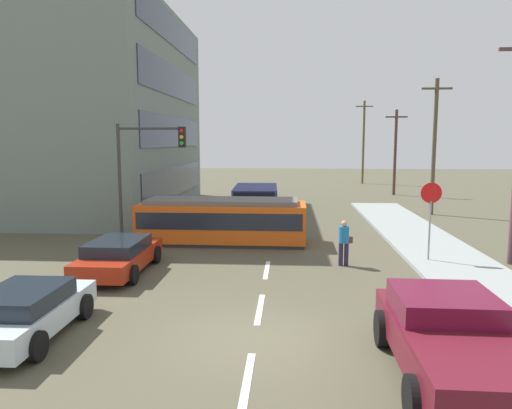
% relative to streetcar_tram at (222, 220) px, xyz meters
% --- Properties ---
extents(ground_plane, '(120.00, 120.00, 0.00)m').
position_rel_streetcar_tram_xyz_m(ground_plane, '(2.20, -0.48, -1.02)').
color(ground_plane, '#504C39').
extents(sidewalk_curb_right, '(3.20, 36.00, 0.14)m').
position_rel_streetcar_tram_xyz_m(sidewalk_curb_right, '(9.00, -4.48, -0.95)').
color(sidewalk_curb_right, '#949B98').
rests_on(sidewalk_curb_right, ground).
extents(lane_stripe_0, '(0.16, 2.40, 0.01)m').
position_rel_streetcar_tram_xyz_m(lane_stripe_0, '(2.20, -12.48, -1.02)').
color(lane_stripe_0, silver).
rests_on(lane_stripe_0, ground).
extents(lane_stripe_1, '(0.16, 2.40, 0.01)m').
position_rel_streetcar_tram_xyz_m(lane_stripe_1, '(2.20, -8.48, -1.02)').
color(lane_stripe_1, silver).
rests_on(lane_stripe_1, ground).
extents(lane_stripe_2, '(0.16, 2.40, 0.01)m').
position_rel_streetcar_tram_xyz_m(lane_stripe_2, '(2.20, -4.48, -1.02)').
color(lane_stripe_2, silver).
rests_on(lane_stripe_2, ground).
extents(lane_stripe_3, '(0.16, 2.40, 0.01)m').
position_rel_streetcar_tram_xyz_m(lane_stripe_3, '(2.20, 6.00, -1.02)').
color(lane_stripe_3, silver).
rests_on(lane_stripe_3, ground).
extents(lane_stripe_4, '(0.16, 2.40, 0.01)m').
position_rel_streetcar_tram_xyz_m(lane_stripe_4, '(2.20, 12.00, -1.02)').
color(lane_stripe_4, silver).
rests_on(lane_stripe_4, ground).
extents(corner_building, '(16.38, 17.69, 12.80)m').
position_rel_streetcar_tram_xyz_m(corner_building, '(-12.70, 10.35, 5.38)').
color(corner_building, slate).
rests_on(corner_building, ground).
extents(streetcar_tram, '(7.38, 2.58, 1.98)m').
position_rel_streetcar_tram_xyz_m(streetcar_tram, '(0.00, 0.00, 0.00)').
color(streetcar_tram, '#E15916').
rests_on(streetcar_tram, ground).
extents(city_bus, '(2.69, 5.16, 1.83)m').
position_rel_streetcar_tram_xyz_m(city_bus, '(0.97, 7.48, 0.02)').
color(city_bus, '#383D7F').
rests_on(city_bus, ground).
extents(pedestrian_crossing, '(0.51, 0.36, 1.67)m').
position_rel_streetcar_tram_xyz_m(pedestrian_crossing, '(4.97, -3.68, -0.08)').
color(pedestrian_crossing, '#281F3D').
rests_on(pedestrian_crossing, ground).
extents(pickup_truck_parked, '(2.34, 5.03, 1.55)m').
position_rel_streetcar_tram_xyz_m(pickup_truck_parked, '(6.04, -12.12, -0.22)').
color(pickup_truck_parked, maroon).
rests_on(pickup_truck_parked, ground).
extents(parked_sedan_near, '(1.96, 4.03, 1.19)m').
position_rel_streetcar_tram_xyz_m(parked_sedan_near, '(-3.08, -10.75, -0.40)').
color(parked_sedan_near, silver).
rests_on(parked_sedan_near, ground).
extents(parked_sedan_mid, '(2.03, 4.59, 1.19)m').
position_rel_streetcar_tram_xyz_m(parked_sedan_mid, '(-2.87, -5.19, -0.40)').
color(parked_sedan_mid, '#A42511').
rests_on(parked_sedan_mid, ground).
extents(stop_sign, '(0.76, 0.07, 2.88)m').
position_rel_streetcar_tram_xyz_m(stop_sign, '(8.16, -3.12, 1.17)').
color(stop_sign, gray).
rests_on(stop_sign, sidewalk_curb_right).
extents(traffic_light_mast, '(2.88, 0.33, 5.23)m').
position_rel_streetcar_tram_xyz_m(traffic_light_mast, '(-2.97, -1.53, 2.64)').
color(traffic_light_mast, '#333333').
rests_on(traffic_light_mast, ground).
extents(utility_pole_mid, '(1.80, 0.24, 8.25)m').
position_rel_streetcar_tram_xyz_m(utility_pole_mid, '(11.76, 9.19, 3.29)').
color(utility_pole_mid, brown).
rests_on(utility_pole_mid, ground).
extents(utility_pole_far, '(1.80, 0.24, 7.11)m').
position_rel_streetcar_tram_xyz_m(utility_pole_far, '(11.78, 20.14, 2.71)').
color(utility_pole_far, '#4C352F').
rests_on(utility_pole_far, ground).
extents(utility_pole_distant, '(1.80, 0.24, 8.76)m').
position_rel_streetcar_tram_xyz_m(utility_pole_distant, '(10.81, 31.30, 3.54)').
color(utility_pole_distant, brown).
rests_on(utility_pole_distant, ground).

